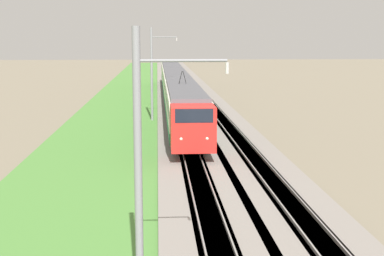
{
  "coord_description": "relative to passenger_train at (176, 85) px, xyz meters",
  "views": [
    {
      "loc": [
        -8.83,
        2.16,
        7.85
      ],
      "look_at": [
        24.67,
        0.0,
        2.25
      ],
      "focal_mm": 50.0,
      "sensor_mm": 36.0,
      "label": 1
    }
  ],
  "objects": [
    {
      "name": "grass_verge",
      "position": [
        -5.41,
        5.81,
        -2.35
      ],
      "size": [
        240.0,
        10.12,
        0.12
      ],
      "color": "#4C8438",
      "rests_on": "ground"
    },
    {
      "name": "track_adjacent",
      "position": [
        -5.41,
        -3.94,
        -2.25
      ],
      "size": [
        240.0,
        1.57,
        0.45
      ],
      "color": "#4C4238",
      "rests_on": "ground"
    },
    {
      "name": "track_main",
      "position": [
        -5.41,
        0.0,
        -2.25
      ],
      "size": [
        240.0,
        1.57,
        0.45
      ],
      "color": "#4C4238",
      "rests_on": "ground"
    },
    {
      "name": "catenary_mast_mid",
      "position": [
        -13.13,
        2.66,
        2.21
      ],
      "size": [
        0.22,
        2.56,
        8.94
      ],
      "color": "slate",
      "rests_on": "ground"
    },
    {
      "name": "passenger_train",
      "position": [
        0.0,
        0.0,
        0.0
      ],
      "size": [
        64.91,
        2.88,
        5.13
      ],
      "rotation": [
        0.0,
        0.0,
        3.14
      ],
      "color": "red",
      "rests_on": "ground"
    },
    {
      "name": "ballast_adjacent",
      "position": [
        -5.41,
        -3.94,
        -2.26
      ],
      "size": [
        240.0,
        4.4,
        0.3
      ],
      "color": "gray",
      "rests_on": "ground"
    },
    {
      "name": "catenary_mast_near",
      "position": [
        -50.09,
        2.65,
        1.83
      ],
      "size": [
        0.22,
        2.56,
        8.19
      ],
      "color": "slate",
      "rests_on": "ground"
    },
    {
      "name": "ballast_main",
      "position": [
        -5.41,
        0.0,
        -2.26
      ],
      "size": [
        240.0,
        4.4,
        0.3
      ],
      "color": "gray",
      "rests_on": "ground"
    }
  ]
}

